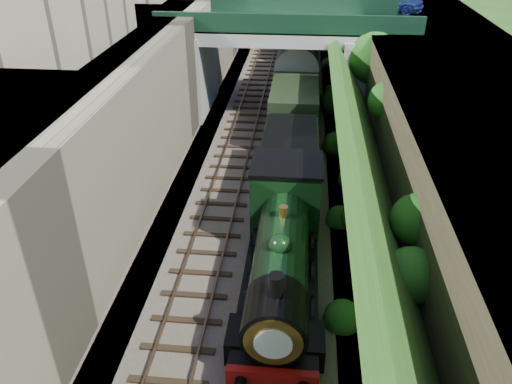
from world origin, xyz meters
TOP-DOWN VIEW (x-y plane):
  - trackbed at (0.00, 20.00)m, footprint 10.00×90.00m
  - retaining_wall at (-5.50, 20.00)m, footprint 1.00×90.00m
  - street_plateau_left at (-9.00, 20.00)m, footprint 6.00×90.00m
  - street_plateau_right at (9.50, 20.00)m, footprint 8.00×90.00m
  - embankment_slope at (4.84, 19.76)m, footprint 4.45×90.00m
  - track_left at (-2.00, 20.00)m, footprint 2.50×90.00m
  - track_right at (1.20, 20.00)m, footprint 2.50×90.00m
  - road_bridge at (0.94, 24.00)m, footprint 16.00×6.40m
  - building_near at (-9.50, 14.00)m, footprint 4.00×8.00m
  - tree at (5.91, 21.99)m, footprint 3.60×3.80m
  - car_blue at (7.26, 27.87)m, footprint 5.11×3.66m
  - locomotive at (1.20, 5.47)m, footprint 3.10×10.22m
  - tender at (1.20, 12.84)m, footprint 2.70×6.00m
  - coach_front at (1.20, 25.44)m, footprint 2.90×18.00m
  - coach_middle at (1.20, 44.24)m, footprint 2.90×18.00m

SIDE VIEW (x-z plane):
  - trackbed at x=0.00m, z-range 0.00..0.20m
  - track_left at x=-2.00m, z-range 0.15..0.35m
  - track_right at x=1.20m, z-range 0.15..0.35m
  - tender at x=1.20m, z-range 0.09..3.14m
  - locomotive at x=1.20m, z-range -0.02..3.81m
  - coach_front at x=1.20m, z-range 0.20..3.90m
  - coach_middle at x=1.20m, z-range 0.20..3.90m
  - embankment_slope at x=4.84m, z-range -0.68..5.69m
  - street_plateau_right at x=9.50m, z-range 0.00..6.25m
  - retaining_wall at x=-5.50m, z-range 0.00..7.00m
  - street_plateau_left at x=-9.00m, z-range 0.00..7.00m
  - road_bridge at x=0.94m, z-range 0.45..7.70m
  - tree at x=5.91m, z-range 1.35..7.95m
  - car_blue at x=7.26m, z-range 6.25..7.87m
  - building_near at x=-9.50m, z-range 7.00..11.00m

